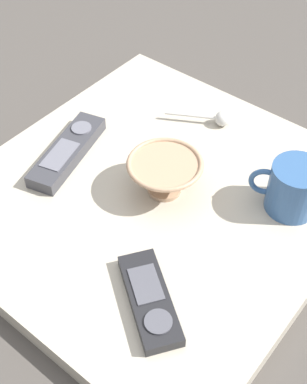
{
  "coord_description": "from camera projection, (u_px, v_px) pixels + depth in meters",
  "views": [
    {
      "loc": [
        -0.38,
        0.48,
        0.69
      ],
      "look_at": [
        -0.01,
        0.02,
        0.06
      ],
      "focal_mm": 49.17,
      "sensor_mm": 36.0,
      "label": 1
    }
  ],
  "objects": [
    {
      "name": "table",
      "position": [
        156.0,
        200.0,
        0.9
      ],
      "size": [
        0.59,
        0.62,
        0.04
      ],
      "color": "#B7AD99",
      "rests_on": "ground"
    },
    {
      "name": "tv_remote_near",
      "position": [
        68.0,
        151.0,
        0.94
      ],
      "size": [
        0.1,
        0.2,
        0.03
      ],
      "color": "#38383D",
      "rests_on": "table"
    },
    {
      "name": "tv_remote_far",
      "position": [
        150.0,
        299.0,
        0.74
      ],
      "size": [
        0.16,
        0.13,
        0.02
      ],
      "color": "black",
      "rests_on": "table"
    },
    {
      "name": "cereal_bowl",
      "position": [
        165.0,
        174.0,
        0.87
      ],
      "size": [
        0.13,
        0.13,
        0.07
      ],
      "color": "tan",
      "rests_on": "table"
    },
    {
      "name": "teaspoon",
      "position": [
        219.0,
        118.0,
        1.0
      ],
      "size": [
        0.11,
        0.07,
        0.03
      ],
      "color": "silver",
      "rests_on": "table"
    },
    {
      "name": "ground_plane",
      "position": [
        156.0,
        207.0,
        0.92
      ],
      "size": [
        6.0,
        6.0,
        0.0
      ],
      "primitive_type": "plane",
      "color": "#47423D"
    },
    {
      "name": "coffee_mug",
      "position": [
        293.0,
        188.0,
        0.84
      ],
      "size": [
        0.11,
        0.08,
        0.09
      ],
      "color": "#33598C",
      "rests_on": "table"
    }
  ]
}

